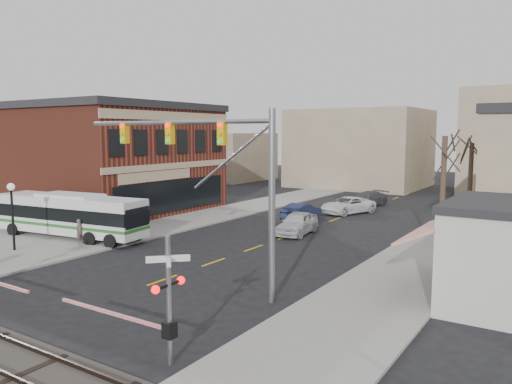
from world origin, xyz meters
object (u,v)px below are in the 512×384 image
pedestrian_far (108,221)px  street_lamp (12,202)px  transit_bus (71,215)px  car_a (297,223)px  pedestrian_near (80,232)px  car_d (367,199)px  car_b (301,212)px  car_c (348,205)px  rr_crossing_east (159,300)px  traffic_signal_mast (214,161)px

pedestrian_far → street_lamp: bearing=-118.7°
pedestrian_far → transit_bus: bearing=-132.9°
street_lamp → car_a: (11.60, 13.74, -2.22)m
transit_bus → pedestrian_near: size_ratio=7.23×
car_a → car_d: 15.62m
car_b → car_c: car_c is taller
car_c → car_b: bearing=-86.8°
car_c → pedestrian_far: 20.45m
car_b → car_d: (1.66, 10.40, 0.01)m
pedestrian_near → pedestrian_far: 3.76m
car_b → pedestrian_far: (-8.76, -12.29, 0.22)m
car_b → pedestrian_near: pedestrian_near is taller
rr_crossing_east → pedestrian_near: bearing=149.7°
car_a → car_c: 10.42m
car_b → car_d: bearing=-95.7°
rr_crossing_east → pedestrian_near: size_ratio=3.58×
car_a → pedestrian_far: size_ratio=2.87×
traffic_signal_mast → car_b: size_ratio=2.56×
car_c → pedestrian_far: (-10.58, -17.49, 0.20)m
transit_bus → pedestrian_far: size_ratio=7.07×
car_d → pedestrian_near: pedestrian_near is taller
pedestrian_near → pedestrian_far: pedestrian_far is taller
traffic_signal_mast → street_lamp: (-14.45, -0.74, -2.78)m
traffic_signal_mast → car_b: traffic_signal_mast is taller
transit_bus → car_a: 15.28m
car_d → pedestrian_far: bearing=-99.2°
transit_bus → rr_crossing_east: (17.63, -10.03, 0.34)m
car_b → car_d: size_ratio=0.87×
car_a → pedestrian_near: size_ratio=2.94×
car_d → pedestrian_far: pedestrian_far is taller
car_a → car_d: bearing=85.9°
car_a → car_b: bearing=108.0°
pedestrian_near → pedestrian_far: (-1.47, 3.46, 0.02)m
car_a → pedestrian_near: (-9.69, -10.56, 0.12)m
car_d → pedestrian_near: (-8.95, -26.16, 0.20)m
transit_bus → pedestrian_far: transit_bus is taller
car_c → pedestrian_near: 22.85m
rr_crossing_east → car_a: rr_crossing_east is taller
transit_bus → car_a: size_ratio=2.46×
rr_crossing_east → car_a: 20.38m
traffic_signal_mast → pedestrian_far: (-14.01, 5.90, -4.86)m
car_a → car_d: car_a is taller
transit_bus → car_b: (9.54, 14.69, -0.94)m
rr_crossing_east → car_c: 30.60m
car_a → pedestrian_far: (-11.16, -7.09, 0.14)m
transit_bus → rr_crossing_east: rr_crossing_east is taller
car_d → traffic_signal_mast: bearing=-67.4°
rr_crossing_east → street_lamp: 18.27m
car_c → pedestrian_near: size_ratio=3.31×
car_d → car_c: bearing=-72.8°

